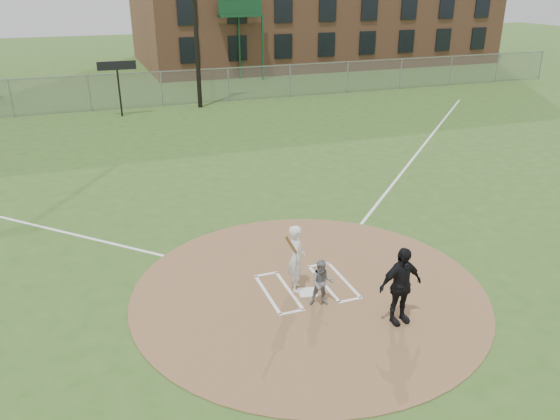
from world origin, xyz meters
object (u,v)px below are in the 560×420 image
object	(u,v)px
home_plate	(308,292)
catcher	(322,283)
umpire	(401,286)
batter_at_plate	(296,258)

from	to	relation	value
home_plate	catcher	xyz separation A→B (m)	(0.11, -0.54, 0.54)
umpire	batter_at_plate	world-z (taller)	batter_at_plate
catcher	batter_at_plate	xyz separation A→B (m)	(-0.30, 0.81, 0.28)
catcher	umpire	size ratio (longest dim) A/B	0.63
home_plate	umpire	size ratio (longest dim) A/B	0.23
home_plate	umpire	world-z (taller)	umpire
home_plate	catcher	size ratio (longest dim) A/B	0.37
home_plate	batter_at_plate	xyz separation A→B (m)	(-0.19, 0.26, 0.82)
home_plate	catcher	distance (m)	0.77
home_plate	catcher	bearing A→B (deg)	-78.68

